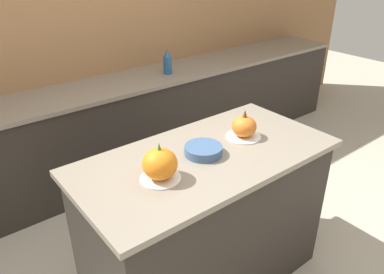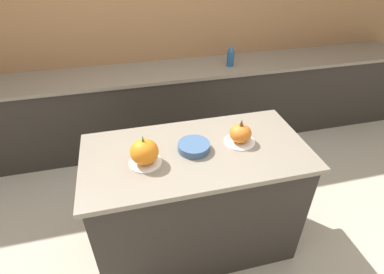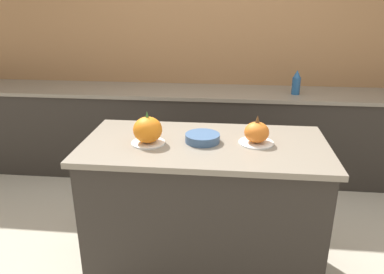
{
  "view_description": "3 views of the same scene",
  "coord_description": "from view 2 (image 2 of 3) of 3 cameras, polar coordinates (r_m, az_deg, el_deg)",
  "views": [
    {
      "loc": [
        -1.18,
        -1.36,
        1.97
      ],
      "look_at": [
        -0.07,
        0.05,
        1.06
      ],
      "focal_mm": 35.0,
      "sensor_mm": 36.0,
      "label": 1
    },
    {
      "loc": [
        -0.4,
        -1.5,
        2.14
      ],
      "look_at": [
        -0.02,
        0.02,
        1.04
      ],
      "focal_mm": 28.0,
      "sensor_mm": 36.0,
      "label": 2
    },
    {
      "loc": [
        0.14,
        -2.1,
        1.78
      ],
      "look_at": [
        -0.08,
        0.01,
        0.98
      ],
      "focal_mm": 35.0,
      "sensor_mm": 36.0,
      "label": 3
    }
  ],
  "objects": [
    {
      "name": "mixing_bowl",
      "position": [
        1.95,
        0.36,
        -1.86
      ],
      "size": [
        0.21,
        0.21,
        0.05
      ],
      "color": "#3D5B84",
      "rests_on": "kitchen_island"
    },
    {
      "name": "ground_plane",
      "position": [
        2.64,
        0.66,
        -19.11
      ],
      "size": [
        12.0,
        12.0,
        0.0
      ],
      "primitive_type": "plane",
      "color": "#BCB29E"
    },
    {
      "name": "pumpkin_cake_right",
      "position": [
        2.02,
        9.19,
        0.53
      ],
      "size": [
        0.21,
        0.21,
        0.18
      ],
      "color": "white",
      "rests_on": "kitchen_island"
    },
    {
      "name": "wall_back",
      "position": [
        3.49,
        -7.26,
        19.93
      ],
      "size": [
        8.0,
        0.06,
        2.5
      ],
      "color": "#9E7047",
      "rests_on": "ground_plane"
    },
    {
      "name": "pumpkin_cake_left",
      "position": [
        1.83,
        -9.06,
        -2.93
      ],
      "size": [
        0.2,
        0.2,
        0.2
      ],
      "color": "white",
      "rests_on": "kitchen_island"
    },
    {
      "name": "back_counter",
      "position": [
        3.48,
        -5.55,
        5.75
      ],
      "size": [
        6.0,
        0.6,
        0.9
      ],
      "color": "#2D2823",
      "rests_on": "ground_plane"
    },
    {
      "name": "kitchen_island",
      "position": [
        2.27,
        0.74,
        -12.06
      ],
      "size": [
        1.48,
        0.75,
        0.95
      ],
      "color": "#2D2823",
      "rests_on": "ground_plane"
    },
    {
      "name": "bottle_tall",
      "position": [
        3.38,
        7.37,
        15.06
      ],
      "size": [
        0.08,
        0.08,
        0.23
      ],
      "color": "#235184",
      "rests_on": "back_counter"
    }
  ]
}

